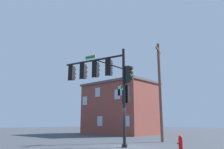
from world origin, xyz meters
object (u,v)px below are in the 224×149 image
Objects in this scene: utility_pole at (160,89)px; brick_building at (120,108)px; signal_pole_assembly at (105,78)px; fire_hydrant at (180,143)px.

utility_pole reaches higher than brick_building.
utility_pole is at bearing -103.33° from signal_pole_assembly.
utility_pole reaches higher than signal_pole_assembly.
fire_hydrant is at bearing 130.62° from utility_pole.
utility_pole is 0.88× the size of brick_building.
utility_pole is at bearing 145.78° from brick_building.
utility_pole is (-1.30, -5.49, -0.29)m from signal_pole_assembly.
fire_hydrant is at bearing 141.22° from brick_building.
fire_hydrant is (-3.50, 4.08, -4.00)m from utility_pole.
fire_hydrant is (-4.80, -1.41, -4.29)m from signal_pole_assembly.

